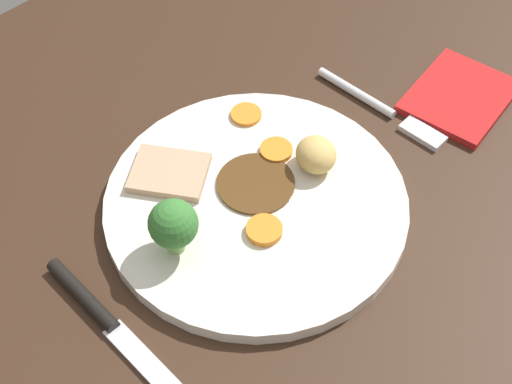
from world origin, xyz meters
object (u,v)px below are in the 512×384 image
folded_napkin (460,97)px  roast_potato_left (316,155)px  dinner_plate (256,204)px  carrot_coin_front (264,230)px  carrot_coin_side (246,114)px  carrot_coin_back (276,150)px  meat_slice_main (169,173)px  fork (383,109)px  broccoli_floret (173,225)px  knife (108,322)px

folded_napkin → roast_potato_left: bearing=-11.4°
dinner_plate → carrot_coin_front: size_ratio=8.59×
roast_potato_left → carrot_coin_side: (-0.00, -9.05, -1.29)cm
dinner_plate → carrot_coin_back: 6.00cm
meat_slice_main → carrot_coin_front: size_ratio=2.13×
carrot_coin_front → carrot_coin_side: (-8.73, -11.07, -0.12)cm
dinner_plate → fork: 17.75cm
broccoli_floret → folded_napkin: bearing=170.1°
broccoli_floret → folded_napkin: size_ratio=0.49×
meat_slice_main → carrot_coin_side: 10.30cm
folded_napkin → carrot_coin_side: bearing=-35.2°
carrot_coin_side → meat_slice_main: bearing=2.8°
dinner_plate → broccoli_floret: size_ratio=5.00×
meat_slice_main → broccoli_floret: bearing=53.3°
meat_slice_main → roast_potato_left: roast_potato_left is taller
carrot_coin_front → folded_napkin: bearing=176.5°
broccoli_floret → roast_potato_left: bearing=172.0°
dinner_plate → roast_potato_left: 7.08cm
roast_potato_left → folded_napkin: size_ratio=0.37×
meat_slice_main → dinner_plate: bearing=115.9°
carrot_coin_front → carrot_coin_back: 9.33cm
fork → folded_napkin: 8.20cm
meat_slice_main → carrot_coin_front: (-1.56, 10.56, -0.08)cm
broccoli_floret → carrot_coin_side: bearing=-155.3°
carrot_coin_front → carrot_coin_side: bearing=-128.3°
broccoli_floret → folded_napkin: 33.84cm
carrot_coin_back → knife: (22.02, 2.56, -1.20)cm
meat_slice_main → folded_napkin: meat_slice_main is taller
carrot_coin_front → broccoli_floret: (6.35, -4.12, 2.90)cm
carrot_coin_front → folded_napkin: (-26.73, 1.62, -1.32)cm
dinner_plate → knife: size_ratio=1.47×
meat_slice_main → knife: bearing=29.6°
carrot_coin_back → broccoli_floret: broccoli_floret is taller
roast_potato_left → knife: roast_potato_left is taller
carrot_coin_front → folded_napkin: carrot_coin_front is taller
meat_slice_main → broccoli_floret: broccoli_floret is taller
fork → carrot_coin_side: bearing=-128.8°
carrot_coin_back → fork: (-12.44, 2.91, -1.26)cm
meat_slice_main → carrot_coin_front: 10.67cm
dinner_plate → fork: size_ratio=1.78×
knife → dinner_plate: bearing=90.5°
carrot_coin_front → knife: size_ratio=0.17×
carrot_coin_side → knife: size_ratio=0.16×
carrot_coin_back → broccoli_floret: size_ratio=0.56×
dinner_plate → meat_slice_main: 8.40cm
meat_slice_main → fork: size_ratio=0.44×
carrot_coin_side → carrot_coin_back: bearing=75.9°
carrot_coin_back → folded_napkin: carrot_coin_back is taller
broccoli_floret → dinner_plate: bearing=172.8°
fork → folded_napkin: bearing=55.3°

